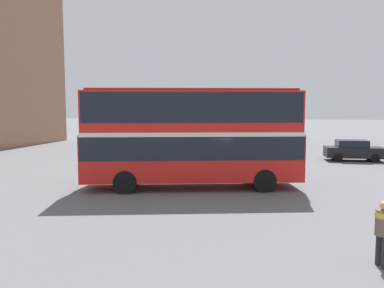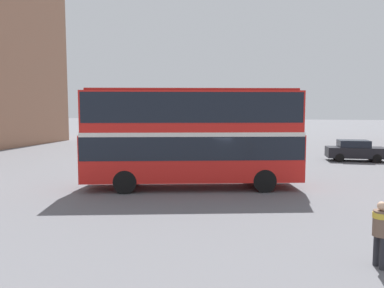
{
  "view_description": "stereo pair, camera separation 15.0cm",
  "coord_description": "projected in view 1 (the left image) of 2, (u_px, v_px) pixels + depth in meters",
  "views": [
    {
      "loc": [
        3.25,
        -17.46,
        3.78
      ],
      "look_at": [
        -0.76,
        -0.26,
        2.11
      ],
      "focal_mm": 35.0,
      "sensor_mm": 36.0,
      "label": 1
    },
    {
      "loc": [
        3.39,
        -17.42,
        3.78
      ],
      "look_at": [
        -0.76,
        -0.26,
        2.11
      ],
      "focal_mm": 35.0,
      "sensor_mm": 36.0,
      "label": 2
    }
  ],
  "objects": [
    {
      "name": "parked_car_kerb_far",
      "position": [
        353.0,
        150.0,
        27.16
      ],
      "size": [
        4.09,
        1.94,
        1.52
      ],
      "rotation": [
        0.0,
        0.0,
        0.06
      ],
      "color": "black",
      "rests_on": "ground_plane"
    },
    {
      "name": "double_decker_bus",
      "position": [
        192.0,
        132.0,
        17.68
      ],
      "size": [
        10.42,
        5.16,
        4.69
      ],
      "rotation": [
        0.0,
        0.0,
        0.28
      ],
      "color": "red",
      "rests_on": "ground_plane"
    },
    {
      "name": "parked_car_kerb_near",
      "position": [
        147.0,
        140.0,
        36.43
      ],
      "size": [
        4.33,
        2.14,
        1.46
      ],
      "rotation": [
        0.0,
        0.0,
        3.25
      ],
      "color": "silver",
      "rests_on": "ground_plane"
    },
    {
      "name": "pedestrian_foreground",
      "position": [
        383.0,
        227.0,
        8.88
      ],
      "size": [
        0.52,
        0.52,
        1.6
      ],
      "rotation": [
        0.0,
        0.0,
        3.53
      ],
      "color": "#232328",
      "rests_on": "ground_plane"
    },
    {
      "name": "ground_plane",
      "position": [
        209.0,
        187.0,
        18.01
      ],
      "size": [
        240.0,
        240.0,
        0.0
      ],
      "primitive_type": "plane",
      "color": "slate"
    }
  ]
}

